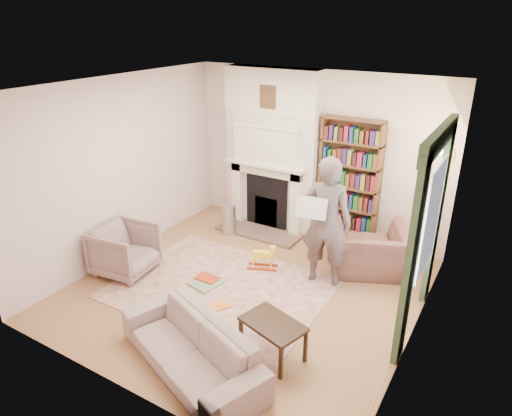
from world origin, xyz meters
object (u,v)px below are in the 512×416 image
Objects in this scene: armchair_reading at (368,250)px; armchair_left at (125,250)px; man_reading at (326,222)px; rocking_horse at (263,257)px; sofa at (191,347)px; paraffin_heater at (229,219)px; bookcase at (349,176)px; coffee_table at (273,339)px.

armchair_reading is 1.36× the size of armchair_left.
rocking_horse is (-0.93, -0.15, -0.75)m from man_reading.
armchair_left is 0.42× the size of sofa.
man_reading is (2.64, 1.27, 0.58)m from armchair_left.
armchair_left reaches higher than paraffin_heater.
sofa is at bearing -95.02° from bookcase.
armchair_reading is at bearing -136.89° from man_reading.
armchair_reading is 0.58× the size of man_reading.
armchair_reading is 2.38m from coffee_table.
armchair_left is at bearing -173.27° from coffee_table.
armchair_reading is 3.61m from armchair_left.
bookcase is 3.36× the size of paraffin_heater.
coffee_table is 1.92m from rocking_horse.
sofa reaches higher than rocking_horse.
armchair_reading is at bearing 98.85° from coffee_table.
paraffin_heater is at bearing 137.79° from sofa.
coffee_table is at bearing 64.67° from sofa.
armchair_left is at bearing 173.06° from sofa.
bookcase is 3.70m from armchair_left.
rocking_horse is (-1.06, 1.60, -0.03)m from coffee_table.
man_reading is at bearing -16.15° from paraffin_heater.
armchair_left is at bearing -132.57° from bookcase.
armchair_left is 2.99m from man_reading.
man_reading is at bearing -12.55° from rocking_horse.
paraffin_heater is (-1.52, 2.98, -0.01)m from sofa.
sofa is (-0.98, -2.99, -0.08)m from armchair_reading.
man_reading reaches higher than armchair_left.
armchair_reading is at bearing 0.20° from paraffin_heater.
sofa is (-0.33, -3.77, -0.89)m from bookcase.
armchair_left is at bearing -107.74° from paraffin_heater.
bookcase is 4.08× the size of rocking_horse.
armchair_left reaches higher than armchair_reading.
man_reading is 1.90m from coffee_table.
paraffin_heater reaches higher than rocking_horse.
man_reading reaches higher than armchair_reading.
bookcase reaches higher than armchair_reading.
bookcase is at bearing -74.96° from armchair_reading.
coffee_table is (-0.32, -2.35, -0.14)m from armchair_reading.
armchair_reading is 2.49m from paraffin_heater.
paraffin_heater is at bearing -156.72° from bookcase.
man_reading is at bearing 98.38° from sofa.
armchair_reading is 1.58m from rocking_horse.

